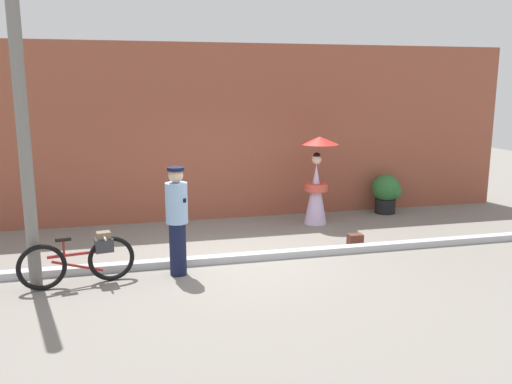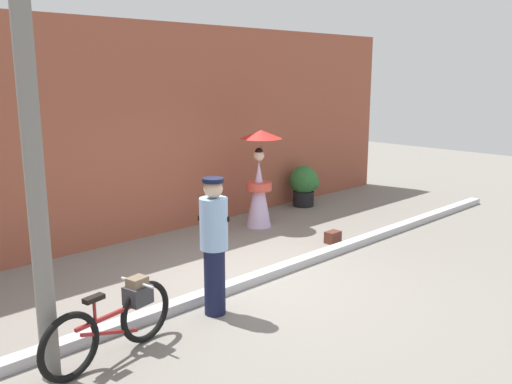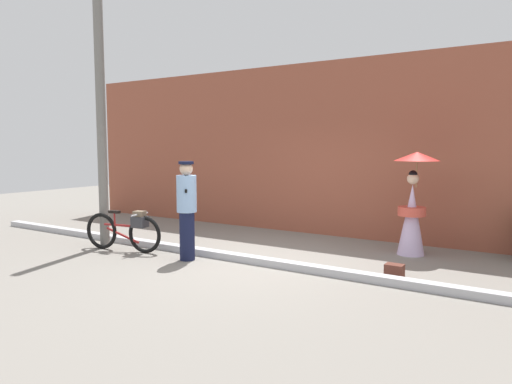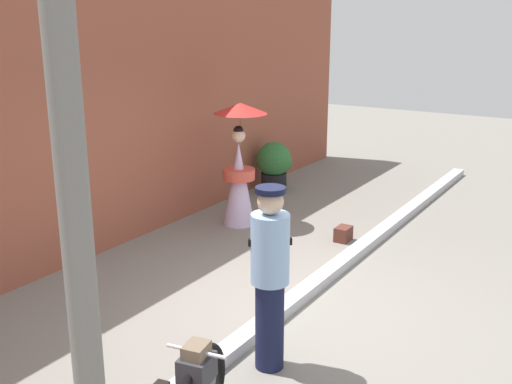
{
  "view_description": "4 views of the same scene",
  "coord_description": "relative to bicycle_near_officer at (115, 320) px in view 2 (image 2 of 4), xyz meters",
  "views": [
    {
      "loc": [
        -1.77,
        -8.42,
        2.93
      ],
      "look_at": [
        0.43,
        0.59,
        1.05
      ],
      "focal_mm": 37.48,
      "sensor_mm": 36.0,
      "label": 1
    },
    {
      "loc": [
        -5.11,
        -5.31,
        2.91
      ],
      "look_at": [
        0.34,
        0.32,
        1.21
      ],
      "focal_mm": 38.71,
      "sensor_mm": 36.0,
      "label": 2
    },
    {
      "loc": [
        4.13,
        -6.43,
        1.95
      ],
      "look_at": [
        -0.27,
        0.55,
        1.14
      ],
      "focal_mm": 32.57,
      "sensor_mm": 36.0,
      "label": 3
    },
    {
      "loc": [
        -5.28,
        -2.94,
        3.08
      ],
      "look_at": [
        0.34,
        0.63,
        1.16
      ],
      "focal_mm": 42.75,
      "sensor_mm": 36.0,
      "label": 4
    }
  ],
  "objects": [
    {
      "name": "ground_plane",
      "position": [
        2.48,
        0.5,
        -0.4
      ],
      "size": [
        30.0,
        30.0,
        0.0
      ],
      "primitive_type": "plane",
      "color": "gray"
    },
    {
      "name": "building_wall",
      "position": [
        2.48,
        3.66,
        1.49
      ],
      "size": [
        14.0,
        0.4,
        3.79
      ],
      "primitive_type": "cube",
      "color": "brown",
      "rests_on": "ground_plane"
    },
    {
      "name": "sidewalk_curb",
      "position": [
        2.48,
        0.5,
        -0.34
      ],
      "size": [
        14.0,
        0.2,
        0.12
      ],
      "primitive_type": "cube",
      "color": "#B2B2B7",
      "rests_on": "ground_plane"
    },
    {
      "name": "bicycle_near_officer",
      "position": [
        0.0,
        0.0,
        0.0
      ],
      "size": [
        1.66,
        0.49,
        0.77
      ],
      "color": "black",
      "rests_on": "ground_plane"
    },
    {
      "name": "person_officer",
      "position": [
        1.42,
        0.09,
        0.51
      ],
      "size": [
        0.34,
        0.34,
        1.7
      ],
      "color": "#141938",
      "rests_on": "ground_plane"
    },
    {
      "name": "person_with_parasol",
      "position": [
        4.59,
        2.55,
        0.53
      ],
      "size": [
        0.8,
        0.8,
        1.86
      ],
      "color": "silver",
      "rests_on": "ground_plane"
    },
    {
      "name": "potted_plant_by_door",
      "position": [
        6.48,
        3.05,
        0.09
      ],
      "size": [
        0.65,
        0.63,
        0.9
      ],
      "color": "black",
      "rests_on": "ground_plane"
    },
    {
      "name": "backpack_on_pavement",
      "position": [
        4.75,
        0.88,
        -0.29
      ],
      "size": [
        0.27,
        0.19,
        0.21
      ],
      "color": "#592D23",
      "rests_on": "ground_plane"
    },
    {
      "name": "utility_pole",
      "position": [
        -0.68,
        0.07,
        2.0
      ],
      "size": [
        0.18,
        0.18,
        4.8
      ],
      "primitive_type": "cylinder",
      "color": "slate",
      "rests_on": "ground_plane"
    }
  ]
}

